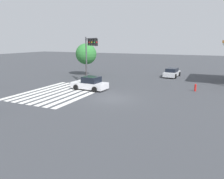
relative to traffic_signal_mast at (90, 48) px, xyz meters
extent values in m
plane|color=#3D3F44|center=(5.89, 5.89, -4.68)|extent=(155.96, 155.96, 0.00)
cube|color=silver|center=(5.89, -3.87, -4.68)|extent=(10.46, 0.60, 0.01)
cube|color=silver|center=(5.89, -2.92, -4.68)|extent=(10.46, 0.60, 0.01)
cube|color=silver|center=(5.89, -1.97, -4.68)|extent=(10.46, 0.60, 0.01)
cube|color=silver|center=(5.89, -1.02, -4.68)|extent=(10.46, 0.60, 0.01)
cube|color=silver|center=(5.89, -0.07, -4.68)|extent=(10.46, 0.60, 0.01)
cube|color=silver|center=(5.89, 0.88, -4.68)|extent=(10.46, 0.60, 0.01)
cube|color=silver|center=(5.89, 1.83, -4.68)|extent=(10.46, 0.60, 0.01)
cube|color=silver|center=(5.89, 2.78, -4.68)|extent=(10.46, 0.60, 0.01)
cylinder|color=#47474C|center=(-1.47, -1.47, -1.59)|extent=(0.18, 0.18, 6.19)
cylinder|color=#47474C|center=(0.44, 0.44, 1.26)|extent=(3.90, 3.90, 0.12)
cube|color=black|center=(-0.32, -0.32, 0.79)|extent=(0.40, 0.40, 0.84)
sphere|color=red|center=(-0.21, -0.21, 0.79)|extent=(0.16, 0.16, 0.16)
cube|color=black|center=(0.51, 0.51, 0.79)|extent=(0.40, 0.40, 0.84)
sphere|color=gold|center=(0.62, 0.62, 0.79)|extent=(0.16, 0.16, 0.16)
cube|color=black|center=(1.33, 1.33, 0.79)|extent=(0.40, 0.40, 0.84)
sphere|color=green|center=(1.45, 1.45, 0.79)|extent=(0.16, 0.16, 0.16)
cube|color=black|center=(2.16, 2.16, 0.79)|extent=(0.40, 0.40, 0.84)
sphere|color=red|center=(2.27, 2.27, 0.79)|extent=(0.16, 0.16, 0.16)
cube|color=silver|center=(-10.52, 8.92, -4.17)|extent=(4.52, 2.08, 0.64)
cube|color=black|center=(-10.44, 8.92, -3.56)|extent=(2.41, 1.75, 0.58)
cylinder|color=black|center=(-11.95, 8.12, -4.33)|extent=(0.71, 0.27, 0.70)
cylinder|color=black|center=(-11.82, 9.92, -4.33)|extent=(0.71, 0.27, 0.70)
cylinder|color=black|center=(-9.23, 7.92, -4.33)|extent=(0.71, 0.27, 0.70)
cylinder|color=black|center=(-9.10, 9.73, -4.33)|extent=(0.71, 0.27, 0.70)
cube|color=silver|center=(3.14, 1.71, -4.17)|extent=(2.16, 4.28, 0.69)
cube|color=black|center=(3.16, 1.97, -3.48)|extent=(1.83, 1.90, 0.69)
cylinder|color=black|center=(4.05, 0.36, -4.37)|extent=(0.25, 0.64, 0.63)
cylinder|color=black|center=(2.09, 0.47, -4.37)|extent=(0.25, 0.64, 0.63)
cylinder|color=black|center=(4.20, 2.95, -4.37)|extent=(0.25, 0.64, 0.63)
cylinder|color=black|center=(2.23, 3.06, -4.37)|extent=(0.25, 0.64, 0.63)
cylinder|color=brown|center=(-6.26, -4.42, -3.64)|extent=(0.26, 0.26, 2.10)
sphere|color=#337F38|center=(-6.26, -4.42, -1.13)|extent=(3.43, 3.43, 3.43)
cylinder|color=red|center=(-1.09, 13.17, -4.33)|extent=(0.22, 0.22, 0.70)
sphere|color=red|center=(-1.09, 13.17, -3.92)|extent=(0.20, 0.20, 0.20)
camera|label=1|loc=(25.04, 14.70, 0.91)|focal=35.00mm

